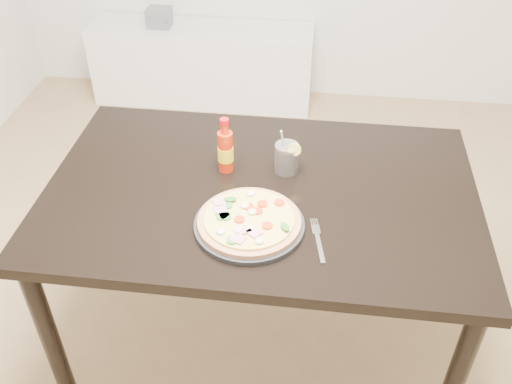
# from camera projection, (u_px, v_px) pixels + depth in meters

# --- Properties ---
(floor) EXTENTS (4.50, 4.50, 0.00)m
(floor) POSITION_uv_depth(u_px,v_px,m) (306.00, 380.00, 2.15)
(floor) COLOR #9E7A51
(floor) RESTS_ON ground
(dining_table) EXTENTS (1.40, 0.90, 0.75)m
(dining_table) POSITION_uv_depth(u_px,v_px,m) (260.00, 208.00, 1.90)
(dining_table) COLOR black
(dining_table) RESTS_ON ground
(plate) EXTENTS (0.33, 0.33, 0.02)m
(plate) POSITION_uv_depth(u_px,v_px,m) (249.00, 225.00, 1.70)
(plate) COLOR black
(plate) RESTS_ON dining_table
(pizza) EXTENTS (0.31, 0.31, 0.03)m
(pizza) POSITION_uv_depth(u_px,v_px,m) (249.00, 220.00, 1.69)
(pizza) COLOR tan
(pizza) RESTS_ON plate
(hot_sauce_bottle) EXTENTS (0.05, 0.05, 0.20)m
(hot_sauce_bottle) POSITION_uv_depth(u_px,v_px,m) (226.00, 150.00, 1.89)
(hot_sauce_bottle) COLOR red
(hot_sauce_bottle) RESTS_ON dining_table
(cola_cup) EXTENTS (0.09, 0.08, 0.17)m
(cola_cup) POSITION_uv_depth(u_px,v_px,m) (287.00, 159.00, 1.90)
(cola_cup) COLOR black
(cola_cup) RESTS_ON dining_table
(fork) EXTENTS (0.05, 0.19, 0.00)m
(fork) POSITION_uv_depth(u_px,v_px,m) (318.00, 239.00, 1.66)
(fork) COLOR silver
(fork) RESTS_ON dining_table
(media_console) EXTENTS (1.40, 0.34, 0.50)m
(media_console) POSITION_uv_depth(u_px,v_px,m) (203.00, 64.00, 3.68)
(media_console) COLOR white
(media_console) RESTS_ON ground
(cd_stack) EXTENTS (0.14, 0.12, 0.11)m
(cd_stack) POSITION_uv_depth(u_px,v_px,m) (159.00, 17.00, 3.50)
(cd_stack) COLOR slate
(cd_stack) RESTS_ON media_console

